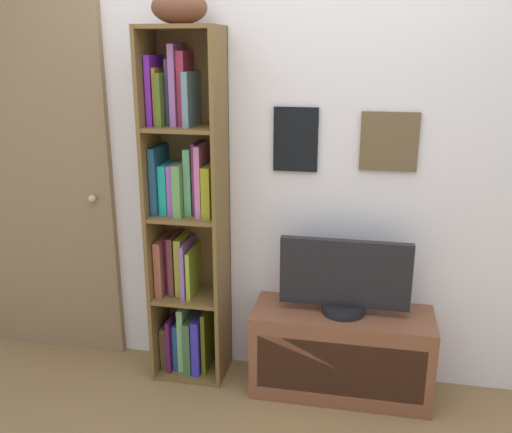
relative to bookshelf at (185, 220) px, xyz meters
name	(u,v)px	position (x,y,z in m)	size (l,w,h in m)	color
back_wall	(279,148)	(0.47, 0.15, 0.37)	(4.80, 0.08, 2.50)	silver
bookshelf	(185,220)	(0.00, 0.00, 0.00)	(0.38, 0.29, 1.84)	brown
football	(179,7)	(0.02, -0.03, 1.05)	(0.26, 0.15, 0.15)	brown
tv_stand	(341,352)	(0.84, -0.06, -0.65)	(0.91, 0.35, 0.45)	brown
television	(345,278)	(0.84, -0.06, -0.23)	(0.65, 0.22, 0.39)	black
door	(43,187)	(-0.86, 0.09, 0.11)	(0.84, 0.09, 1.98)	#856B4C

